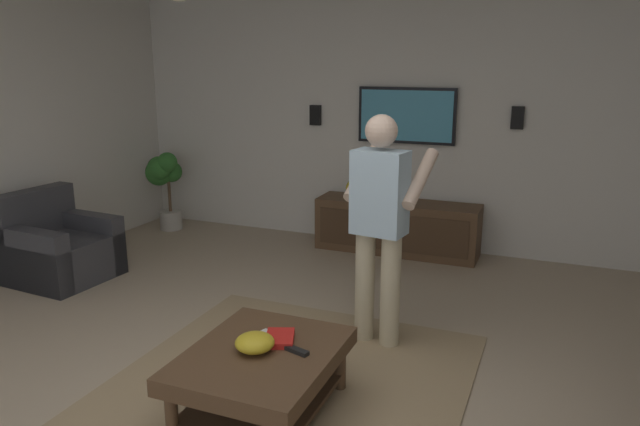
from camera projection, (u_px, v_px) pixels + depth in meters
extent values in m
plane|color=tan|center=(248.00, 416.00, 3.44)|extent=(8.52, 8.52, 0.00)
cube|color=silver|center=(410.00, 122.00, 6.33)|extent=(0.10, 6.63, 2.69)
cube|color=#9E8460|center=(278.00, 395.00, 3.64)|extent=(2.56, 2.16, 0.01)
cube|color=#38383D|center=(63.00, 258.00, 5.54)|extent=(0.85, 0.85, 0.40)
cube|color=#38383D|center=(34.00, 212.00, 5.58)|extent=(0.81, 0.23, 0.42)
cube|color=#38383D|center=(32.00, 260.00, 5.25)|extent=(0.21, 0.81, 0.56)
cube|color=#38383D|center=(89.00, 241.00, 5.80)|extent=(0.21, 0.81, 0.56)
cube|color=#513823|center=(262.00, 359.00, 3.38)|extent=(1.00, 0.80, 0.10)
cylinder|color=#513823|center=(340.00, 367.00, 3.68)|extent=(0.07, 0.07, 0.30)
cylinder|color=#513823|center=(249.00, 349.00, 3.92)|extent=(0.07, 0.07, 0.30)
cylinder|color=#513823|center=(172.00, 418.00, 3.17)|extent=(0.07, 0.07, 0.30)
cube|color=#452F1E|center=(263.00, 398.00, 3.44)|extent=(0.88, 0.68, 0.03)
cube|color=#513823|center=(397.00, 227.00, 6.31)|extent=(0.44, 1.70, 0.55)
cube|color=#412C1C|center=(391.00, 232.00, 6.11)|extent=(0.01, 1.56, 0.39)
cube|color=black|center=(407.00, 116.00, 6.24)|extent=(0.05, 1.03, 0.58)
cube|color=teal|center=(406.00, 116.00, 6.21)|extent=(0.01, 0.97, 0.52)
cylinder|color=#C6B793|center=(390.00, 291.00, 4.20)|extent=(0.14, 0.14, 0.82)
cylinder|color=#C6B793|center=(365.00, 286.00, 4.30)|extent=(0.14, 0.14, 0.82)
cube|color=silver|center=(380.00, 193.00, 4.07)|extent=(0.27, 0.39, 0.58)
sphere|color=beige|center=(381.00, 131.00, 3.97)|extent=(0.22, 0.22, 0.22)
cylinder|color=beige|center=(421.00, 178.00, 4.09)|extent=(0.49, 0.16, 0.37)
cylinder|color=beige|center=(363.00, 172.00, 4.31)|extent=(0.49, 0.16, 0.37)
cube|color=white|center=(402.00, 184.00, 4.39)|extent=(0.05, 0.06, 0.16)
cylinder|color=#B7B2A8|center=(171.00, 220.00, 7.21)|extent=(0.26, 0.26, 0.22)
cylinder|color=brown|center=(170.00, 196.00, 7.14)|extent=(0.04, 0.04, 0.36)
sphere|color=#2D6B28|center=(167.00, 162.00, 6.90)|extent=(0.23, 0.23, 0.23)
sphere|color=#2D6B28|center=(172.00, 172.00, 7.10)|extent=(0.25, 0.25, 0.25)
sphere|color=#2D6B28|center=(159.00, 172.00, 7.04)|extent=(0.31, 0.31, 0.31)
sphere|color=#2D6B28|center=(159.00, 174.00, 7.02)|extent=(0.22, 0.22, 0.22)
sphere|color=#2D6B28|center=(159.00, 168.00, 6.95)|extent=(0.28, 0.28, 0.28)
ellipsoid|color=gold|center=(255.00, 343.00, 3.35)|extent=(0.22, 0.22, 0.10)
cube|color=white|center=(272.00, 335.00, 3.53)|extent=(0.09, 0.16, 0.02)
cube|color=black|center=(297.00, 351.00, 3.34)|extent=(0.08, 0.16, 0.02)
cube|color=red|center=(280.00, 338.00, 3.48)|extent=(0.26, 0.23, 0.04)
sphere|color=gold|center=(356.00, 189.00, 6.34)|extent=(0.22, 0.22, 0.22)
cube|color=black|center=(518.00, 118.00, 5.84)|extent=(0.06, 0.12, 0.22)
cube|color=black|center=(315.00, 115.00, 6.63)|extent=(0.06, 0.12, 0.22)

